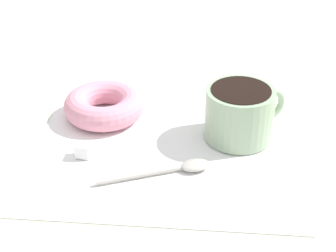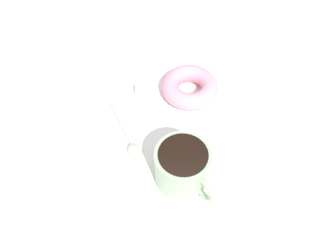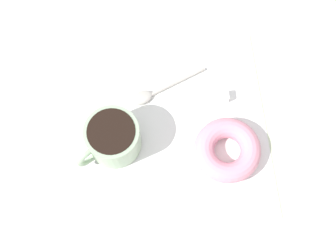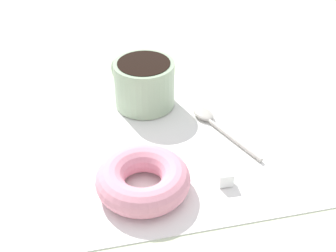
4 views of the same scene
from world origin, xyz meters
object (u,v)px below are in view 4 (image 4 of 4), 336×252
object	(u,v)px
coffee_cup	(143,83)
spoon	(212,121)
sugar_cube	(225,178)
donut	(143,180)

from	to	relation	value
coffee_cup	spoon	xyz separation A→B (cm)	(6.68, 8.91, -3.21)
coffee_cup	spoon	bearing A→B (deg)	53.12
coffee_cup	sugar_cube	distance (cm)	20.59
spoon	sugar_cube	world-z (taller)	sugar_cube
spoon	donut	bearing A→B (deg)	-43.38
donut	spoon	size ratio (longest dim) A/B	0.86
coffee_cup	donut	bearing A→B (deg)	-7.34
coffee_cup	spoon	size ratio (longest dim) A/B	0.81
donut	spoon	xyz separation A→B (cm)	(-11.97, 11.31, -1.31)
coffee_cup	spoon	distance (cm)	11.59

